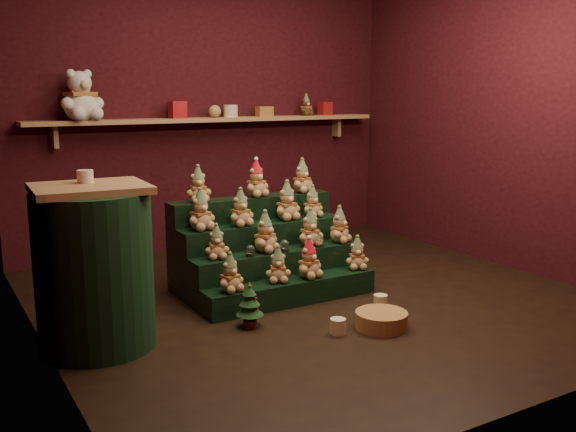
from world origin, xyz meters
TOP-DOWN VIEW (x-y plane):
  - ground at (0.00, 0.00)m, footprint 4.00×4.00m
  - back_wall at (0.00, 2.05)m, footprint 4.00×0.10m
  - front_wall at (0.00, -2.05)m, footprint 4.00×0.10m
  - left_wall at (-2.05, 0.00)m, footprint 0.10×4.00m
  - right_wall at (2.05, 0.00)m, footprint 0.10×4.00m
  - back_shelf at (0.00, 1.87)m, footprint 3.60×0.26m
  - riser_tier_front at (-0.23, 0.01)m, footprint 1.40×0.22m
  - riser_tier_midfront at (-0.23, 0.23)m, footprint 1.40×0.22m
  - riser_tier_midback at (-0.23, 0.45)m, footprint 1.40×0.22m
  - riser_tier_back at (-0.23, 0.67)m, footprint 1.40×0.22m
  - teddy_0 at (-0.75, -0.01)m, footprint 0.23×0.22m
  - teddy_1 at (-0.34, 0.02)m, footprint 0.24×0.23m
  - teddy_2 at (-0.09, 0.00)m, footprint 0.26×0.25m
  - teddy_3 at (0.37, 0.01)m, footprint 0.24×0.23m
  - teddy_4 at (-0.73, 0.25)m, footprint 0.21×0.20m
  - teddy_5 at (-0.33, 0.24)m, footprint 0.29×0.28m
  - teddy_6 at (0.07, 0.23)m, footprint 0.22×0.20m
  - teddy_7 at (0.34, 0.22)m, footprint 0.27×0.26m
  - teddy_8 at (-0.76, 0.46)m, footprint 0.26×0.24m
  - teddy_9 at (-0.44, 0.44)m, footprint 0.23×0.21m
  - teddy_10 at (-0.00, 0.47)m, footprint 0.24×0.22m
  - teddy_11 at (0.23, 0.46)m, footprint 0.21×0.20m
  - teddy_12 at (-0.70, 0.66)m, footprint 0.22×0.20m
  - teddy_13 at (-0.18, 0.66)m, footprint 0.25×0.23m
  - teddy_14 at (0.26, 0.66)m, footprint 0.24×0.23m
  - snow_globe_a at (-0.50, 0.17)m, footprint 0.07×0.07m
  - snow_globe_b at (-0.20, 0.17)m, footprint 0.07×0.07m
  - snow_globe_c at (0.12, 0.17)m, footprint 0.07×0.07m
  - side_table at (-1.70, -0.09)m, footprint 0.71×0.71m
  - table_ornament at (-1.70, 0.01)m, footprint 0.10×0.10m
  - mini_christmas_tree at (-0.73, -0.27)m, footprint 0.19×0.19m
  - mug_left at (-0.29, -0.68)m, footprint 0.10×0.10m
  - mug_right at (0.27, -0.43)m, footprint 0.10×0.10m
  - wicker_basket at (0.02, -0.74)m, footprint 0.38×0.38m
  - white_bear at (-1.28, 1.84)m, footprint 0.47×0.44m
  - brown_bear at (1.04, 1.84)m, footprint 0.18×0.17m
  - gift_tin_red_a at (-0.39, 1.85)m, footprint 0.14×0.14m
  - gift_tin_cream at (0.16, 1.85)m, footprint 0.14×0.14m
  - gift_tin_red_b at (1.28, 1.85)m, footprint 0.12×0.12m
  - shelf_plush_ball at (-0.01, 1.85)m, footprint 0.12×0.12m
  - scarf_gift_box at (0.54, 1.85)m, footprint 0.16×0.10m

SIDE VIEW (x-z plane):
  - ground at x=0.00m, z-range 0.00..0.00m
  - mug_right at x=0.27m, z-range 0.00..0.10m
  - mug_left at x=-0.29m, z-range 0.00..0.10m
  - wicker_basket at x=0.02m, z-range 0.00..0.11m
  - riser_tier_front at x=-0.23m, z-range 0.00..0.18m
  - mini_christmas_tree at x=-0.73m, z-range 0.00..0.31m
  - riser_tier_midfront at x=-0.23m, z-range 0.00..0.36m
  - riser_tier_midback at x=-0.23m, z-range 0.00..0.54m
  - teddy_3 at x=0.37m, z-range 0.18..0.44m
  - teddy_1 at x=-0.34m, z-range 0.18..0.44m
  - teddy_0 at x=-0.75m, z-range 0.18..0.45m
  - teddy_2 at x=-0.09m, z-range 0.18..0.48m
  - riser_tier_back at x=-0.23m, z-range 0.00..0.72m
  - snow_globe_a at x=-0.50m, z-range 0.36..0.45m
  - snow_globe_b at x=-0.20m, z-range 0.36..0.45m
  - snow_globe_c at x=0.12m, z-range 0.36..0.46m
  - teddy_4 at x=-0.73m, z-range 0.36..0.61m
  - teddy_7 at x=0.34m, z-range 0.36..0.65m
  - side_table at x=-1.70m, z-range -0.01..1.02m
  - teddy_6 at x=0.07m, z-range 0.36..0.66m
  - teddy_5 at x=-0.33m, z-range 0.36..0.67m
  - teddy_11 at x=0.23m, z-range 0.54..0.80m
  - teddy_9 at x=-0.44m, z-range 0.54..0.83m
  - teddy_8 at x=-0.76m, z-range 0.54..0.85m
  - teddy_10 at x=0.00m, z-range 0.54..0.85m
  - teddy_12 at x=-0.70m, z-range 0.72..1.00m
  - teddy_14 at x=0.26m, z-range 0.72..1.00m
  - teddy_13 at x=-0.18m, z-range 0.72..1.02m
  - table_ornament at x=-1.70m, z-range 1.02..1.10m
  - back_shelf at x=0.00m, z-range 1.17..1.41m
  - scarf_gift_box at x=0.54m, z-range 1.32..1.42m
  - gift_tin_cream at x=0.16m, z-range 1.32..1.44m
  - shelf_plush_ball at x=-0.01m, z-range 1.32..1.44m
  - gift_tin_red_b at x=1.28m, z-range 1.32..1.46m
  - back_wall at x=0.00m, z-range 0.00..2.80m
  - front_wall at x=0.00m, z-range 0.00..2.80m
  - left_wall at x=-2.05m, z-range 0.00..2.80m
  - right_wall at x=2.05m, z-range 0.00..2.80m
  - gift_tin_red_a at x=-0.39m, z-range 1.32..1.48m
  - brown_bear at x=1.04m, z-range 1.32..1.54m
  - white_bear at x=-1.28m, z-range 1.32..1.87m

